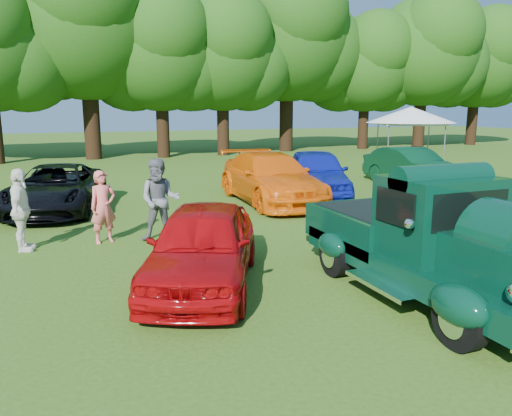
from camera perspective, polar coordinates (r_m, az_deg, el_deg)
name	(u,v)px	position (r m, az deg, el deg)	size (l,w,h in m)	color
ground	(306,291)	(8.57, 5.73, -9.42)	(120.00, 120.00, 0.00)	#2D5113
hero_pickup	(427,244)	(8.59, 18.94, -3.88)	(2.38, 5.11, 2.00)	black
red_convertible	(203,246)	(8.64, -6.10, -4.29)	(1.68, 4.18, 1.42)	#A0060A
back_car_black	(56,188)	(15.88, -21.85, 2.09)	(2.30, 4.99, 1.39)	black
back_car_orange	(271,178)	(16.22, 1.72, 3.44)	(2.22, 5.47, 1.59)	#EC5F08
back_car_blue	(316,174)	(17.16, 6.88, 3.92)	(1.96, 4.87, 1.66)	#0D1898
back_car_green	(411,167)	(20.79, 17.28, 4.55)	(1.57, 4.50, 1.48)	black
spectator_pink	(103,207)	(11.81, -17.06, 0.11)	(0.61, 0.40, 1.66)	#E3625D
spectator_grey	(160,200)	(11.62, -10.92, 0.88)	(0.93, 0.72, 1.91)	slate
spectator_white	(21,210)	(11.72, -25.30, -0.24)	(1.05, 0.44, 1.79)	white
canopy_tent	(411,115)	(25.07, 17.27, 10.08)	(5.45, 5.45, 3.08)	white
tree_line	(85,35)	(31.88, -18.99, 18.15)	(64.81, 10.08, 12.50)	black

